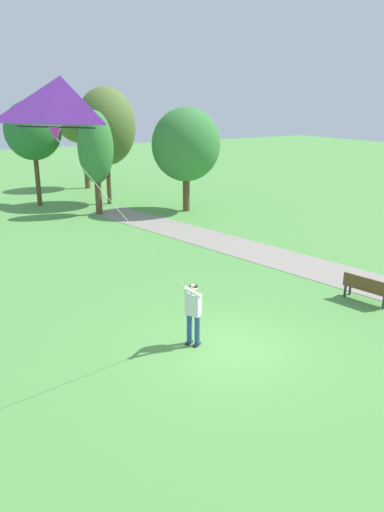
{
  "coord_description": "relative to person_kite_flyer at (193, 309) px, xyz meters",
  "views": [
    {
      "loc": [
        -7.0,
        -9.32,
        6.25
      ],
      "look_at": [
        -0.37,
        1.35,
        2.25
      ],
      "focal_mm": 34.42,
      "sensor_mm": 36.0,
      "label": 1
    }
  ],
  "objects": [
    {
      "name": "tree_behind_path",
      "position": [
        6.36,
        25.0,
        3.56
      ],
      "size": [
        3.79,
        3.17,
        6.06
      ],
      "color": "brown",
      "rests_on": "ground"
    },
    {
      "name": "tree_treeline_left",
      "position": [
        5.47,
        18.71,
        3.69
      ],
      "size": [
        3.55,
        3.75,
        7.05
      ],
      "color": "brown",
      "rests_on": "ground"
    },
    {
      "name": "park_bench_far_walkway",
      "position": [
        6.27,
        -0.48,
        -0.54
      ],
      "size": [
        0.72,
        1.56,
        0.88
      ],
      "color": "brown",
      "rests_on": "ground"
    },
    {
      "name": "tree_horizon_far",
      "position": [
        3.79,
        16.22,
        2.66
      ],
      "size": [
        2.01,
        1.65,
        5.76
      ],
      "color": "brown",
      "rests_on": "ground"
    },
    {
      "name": "tree_lakeside_near",
      "position": [
        8.52,
        14.39,
        2.77
      ],
      "size": [
        3.99,
        3.71,
        5.9
      ],
      "color": "brown",
      "rests_on": "ground"
    },
    {
      "name": "walkway_path",
      "position": [
        7.63,
        1.31,
        -1.04
      ],
      "size": [
        8.49,
        31.87,
        0.02
      ],
      "primitive_type": "cube",
      "rotation": [
        0.0,
        0.0,
        0.19
      ],
      "color": "gray",
      "rests_on": "ground"
    },
    {
      "name": "tree_treeline_right",
      "position": [
        1.58,
        20.54,
        3.48
      ],
      "size": [
        3.38,
        2.97,
        6.31
      ],
      "color": "brown",
      "rests_on": "ground"
    },
    {
      "name": "flying_kite",
      "position": [
        -3.7,
        -1.98,
        5.06
      ],
      "size": [
        4.05,
        2.59,
        4.83
      ],
      "color": "purple"
    },
    {
      "name": "ground_plane",
      "position": [
        0.75,
        -0.69,
        -1.05
      ],
      "size": [
        120.0,
        120.0,
        0.0
      ],
      "primitive_type": "plane",
      "color": "#569947"
    },
    {
      "name": "person_kite_flyer",
      "position": [
        0.0,
        0.0,
        0.0
      ],
      "size": [
        0.62,
        0.52,
        1.83
      ],
      "color": "#232328",
      "rests_on": "ground"
    }
  ]
}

